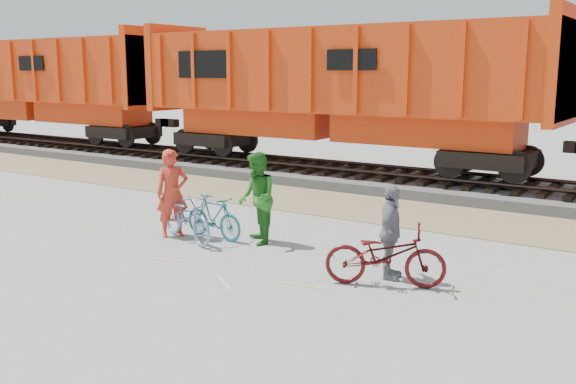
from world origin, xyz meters
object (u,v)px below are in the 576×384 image
object	(u,v)px
person_woman	(390,232)
bicycle_maroon	(385,255)
person_man	(257,198)
bicycle_teal	(214,217)
person_solo	(172,193)
hopper_car_center	(335,87)
hopper_car_left	(44,83)
bicycle_blue	(187,217)

from	to	relation	value
person_woman	bicycle_maroon	bearing A→B (deg)	179.61
person_man	bicycle_teal	bearing A→B (deg)	-125.24
person_solo	person_man	size ratio (longest dim) A/B	0.99
hopper_car_center	person_man	world-z (taller)	hopper_car_center
bicycle_teal	person_solo	distance (m)	1.03
person_solo	person_woman	distance (m)	5.11
hopper_car_center	hopper_car_left	bearing A→B (deg)	180.00
bicycle_maroon	person_solo	world-z (taller)	person_solo
hopper_car_left	bicycle_maroon	xyz separation A→B (m)	(20.98, -8.84, -2.48)
bicycle_maroon	person_man	xyz separation A→B (m)	(-3.36, 1.00, 0.43)
person_solo	person_man	bearing A→B (deg)	-38.39
bicycle_teal	bicycle_maroon	bearing A→B (deg)	-95.43
bicycle_blue	person_woman	xyz separation A→B (m)	(4.61, 0.05, 0.30)
hopper_car_left	bicycle_teal	world-z (taller)	hopper_car_left
hopper_car_center	person_solo	xyz separation A→B (m)	(0.78, -8.39, -2.06)
bicycle_blue	bicycle_teal	xyz separation A→B (m)	(0.35, 0.44, -0.04)
hopper_car_center	bicycle_maroon	world-z (taller)	hopper_car_center
bicycle_blue	person_solo	xyz separation A→B (m)	(-0.50, 0.10, 0.43)
hopper_car_left	bicycle_maroon	distance (m)	22.91
person_man	person_woman	bearing A→B (deg)	33.10
bicycle_blue	person_woman	bearing A→B (deg)	-69.03
bicycle_maroon	bicycle_teal	bearing A→B (deg)	56.65
bicycle_blue	person_man	size ratio (longest dim) A/B	1.03
bicycle_maroon	person_solo	distance (m)	5.24
bicycle_blue	person_man	bearing A→B (deg)	-44.14
hopper_car_center	bicycle_maroon	xyz separation A→B (m)	(5.98, -8.84, -2.48)
person_woman	hopper_car_center	bearing A→B (deg)	20.44
bicycle_teal	hopper_car_center	bearing A→B (deg)	16.32
bicycle_blue	person_woman	world-z (taller)	person_woman
person_solo	person_man	world-z (taller)	person_man
person_man	bicycle_maroon	bearing A→B (deg)	26.94
person_solo	person_woman	world-z (taller)	person_solo
hopper_car_left	person_solo	bearing A→B (deg)	-28.01
hopper_car_left	hopper_car_center	size ratio (longest dim) A/B	1.00
hopper_car_left	bicycle_maroon	bearing A→B (deg)	-22.85
bicycle_blue	person_woman	size ratio (longest dim) A/B	1.20
hopper_car_center	person_woman	world-z (taller)	hopper_car_center
person_woman	bicycle_teal	bearing A→B (deg)	70.27
bicycle_blue	bicycle_maroon	xyz separation A→B (m)	(4.71, -0.35, 0.01)
bicycle_blue	bicycle_maroon	bearing A→B (deg)	-73.90
bicycle_blue	person_solo	distance (m)	0.67
hopper_car_left	bicycle_blue	bearing A→B (deg)	-27.55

